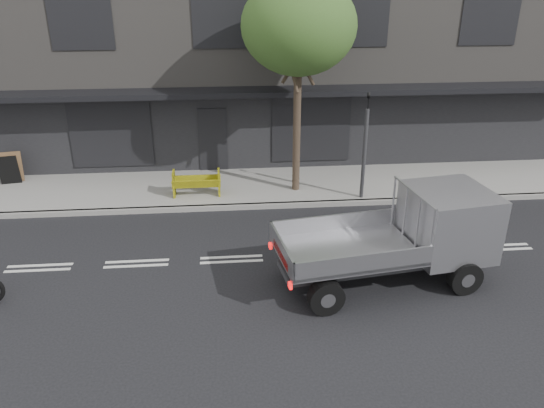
{
  "coord_description": "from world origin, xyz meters",
  "views": [
    {
      "loc": [
        -0.01,
        -11.87,
        6.86
      ],
      "look_at": [
        1.09,
        0.5,
        1.3
      ],
      "focal_mm": 35.0,
      "sensor_mm": 36.0,
      "label": 1
    }
  ],
  "objects_px": {
    "construction_barrier": "(196,185)",
    "sandwich_board": "(9,170)",
    "street_tree": "(299,26)",
    "flatbed_ute": "(430,227)",
    "traffic_light_pole": "(364,152)"
  },
  "relations": [
    {
      "from": "flatbed_ute",
      "to": "street_tree",
      "type": "bearing_deg",
      "value": 105.81
    },
    {
      "from": "construction_barrier",
      "to": "sandwich_board",
      "type": "distance_m",
      "value": 6.51
    },
    {
      "from": "traffic_light_pole",
      "to": "flatbed_ute",
      "type": "relative_size",
      "value": 0.68
    },
    {
      "from": "street_tree",
      "to": "flatbed_ute",
      "type": "distance_m",
      "value": 7.12
    },
    {
      "from": "construction_barrier",
      "to": "sandwich_board",
      "type": "bearing_deg",
      "value": 165.06
    },
    {
      "from": "construction_barrier",
      "to": "flatbed_ute",
      "type": "bearing_deg",
      "value": -41.14
    },
    {
      "from": "traffic_light_pole",
      "to": "sandwich_board",
      "type": "xyz_separation_m",
      "value": [
        -11.51,
        2.1,
        -0.99
      ]
    },
    {
      "from": "flatbed_ute",
      "to": "sandwich_board",
      "type": "relative_size",
      "value": 5.05
    },
    {
      "from": "street_tree",
      "to": "traffic_light_pole",
      "type": "bearing_deg",
      "value": -23.03
    },
    {
      "from": "sandwich_board",
      "to": "traffic_light_pole",
      "type": "bearing_deg",
      "value": -20.43
    },
    {
      "from": "traffic_light_pole",
      "to": "flatbed_ute",
      "type": "distance_m",
      "value": 4.56
    },
    {
      "from": "street_tree",
      "to": "flatbed_ute",
      "type": "bearing_deg",
      "value": -65.59
    },
    {
      "from": "street_tree",
      "to": "construction_barrier",
      "type": "bearing_deg",
      "value": -172.42
    },
    {
      "from": "construction_barrier",
      "to": "street_tree",
      "type": "bearing_deg",
      "value": 7.58
    },
    {
      "from": "street_tree",
      "to": "flatbed_ute",
      "type": "height_order",
      "value": "street_tree"
    }
  ]
}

